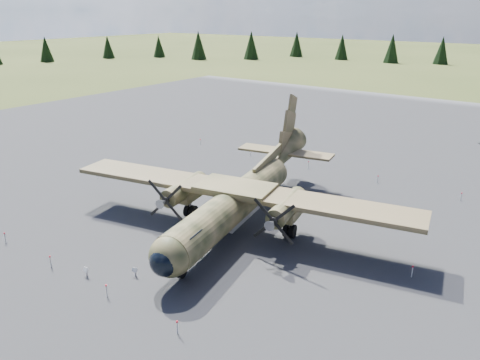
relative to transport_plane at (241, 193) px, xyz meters
The scene contains 7 objects.
ground 3.68m from the transport_plane, behind, with size 500.00×500.00×0.00m, color brown.
apron 10.78m from the transport_plane, 103.59° to the left, with size 120.00×120.00×0.04m, color slate.
transport_plane is the anchor object (origin of this frame).
info_placard_left 13.34m from the transport_plane, 105.14° to the right, with size 0.44×0.20×0.68m.
info_placard_right 11.01m from the transport_plane, 94.50° to the right, with size 0.42×0.23×0.63m.
barrier_fence 3.67m from the transport_plane, behind, with size 33.12×29.62×0.85m.
treeline 3.73m from the transport_plane, 53.13° to the left, with size 302.89×290.44×10.69m.
Camera 1 is at (23.37, -28.53, 16.73)m, focal length 35.00 mm.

